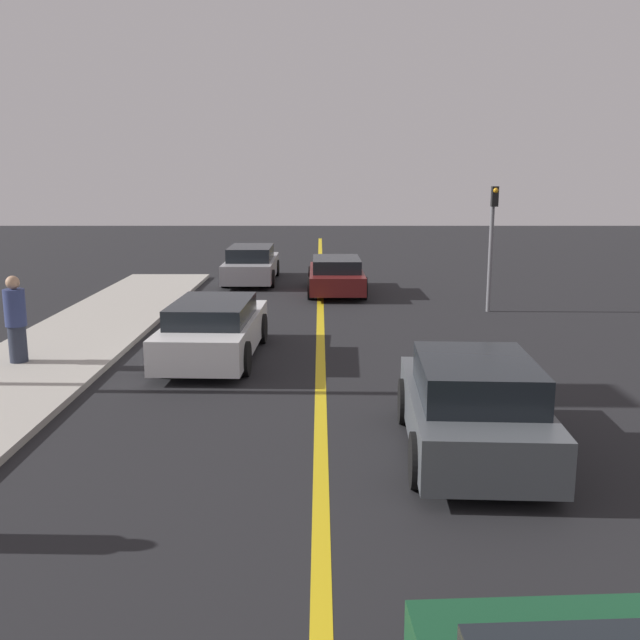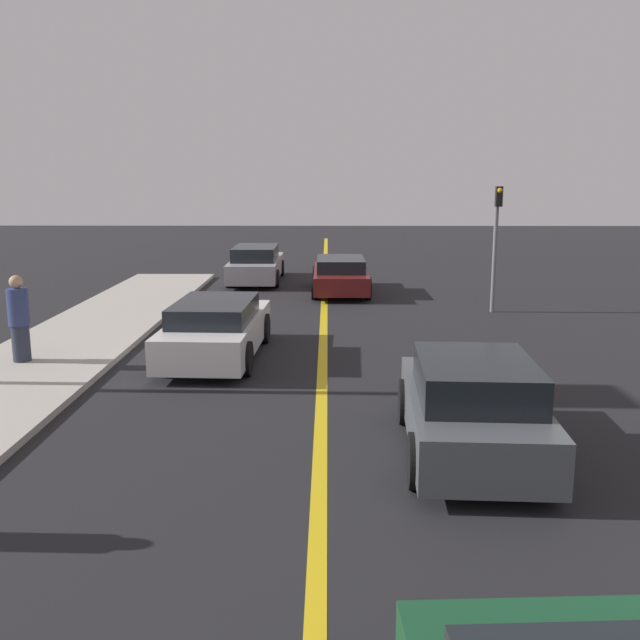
% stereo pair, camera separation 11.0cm
% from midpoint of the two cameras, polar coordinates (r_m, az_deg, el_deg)
% --- Properties ---
extents(road_center_line, '(0.20, 60.00, 0.01)m').
position_cam_midpoint_polar(road_center_line, '(15.26, 0.43, -2.94)').
color(road_center_line, gold).
rests_on(road_center_line, ground_plane).
extents(car_ahead_center, '(2.00, 3.90, 1.39)m').
position_cam_midpoint_polar(car_ahead_center, '(10.04, 12.38, -6.89)').
color(car_ahead_center, '#4C5156').
rests_on(car_ahead_center, ground_plane).
extents(car_far_distant, '(2.00, 4.60, 1.26)m').
position_cam_midpoint_polar(car_far_distant, '(15.19, -8.09, -0.71)').
color(car_far_distant, silver).
rests_on(car_far_distant, ground_plane).
extents(car_parked_left_lot, '(1.88, 4.42, 1.19)m').
position_cam_midpoint_polar(car_parked_left_lot, '(23.59, 1.77, 3.61)').
color(car_parked_left_lot, maroon).
rests_on(car_parked_left_lot, ground_plane).
extents(car_oncoming_far, '(1.86, 4.79, 1.32)m').
position_cam_midpoint_polar(car_oncoming_far, '(26.27, -5.01, 4.46)').
color(car_oncoming_far, '#9E9EA3').
rests_on(car_oncoming_far, ground_plane).
extents(pedestrian_far_standing, '(0.41, 0.41, 1.75)m').
position_cam_midpoint_polar(pedestrian_far_standing, '(15.42, -22.75, 0.08)').
color(pedestrian_far_standing, '#282D3D').
rests_on(pedestrian_far_standing, sidewalk_left).
extents(traffic_light, '(0.18, 0.40, 3.53)m').
position_cam_midpoint_polar(traffic_light, '(20.58, 14.05, 6.64)').
color(traffic_light, slate).
rests_on(traffic_light, ground_plane).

